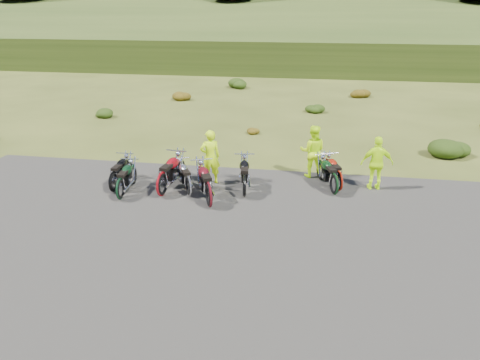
% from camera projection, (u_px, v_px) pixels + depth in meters
% --- Properties ---
extents(ground, '(300.00, 300.00, 0.00)m').
position_uv_depth(ground, '(220.00, 212.00, 14.34)').
color(ground, '#3A4416').
rests_on(ground, ground).
extents(gravel_pad, '(20.00, 12.00, 0.04)m').
position_uv_depth(gravel_pad, '(204.00, 242.00, 12.50)').
color(gravel_pad, black).
rests_on(gravel_pad, ground).
extents(hill_slope, '(300.00, 45.97, 9.37)m').
position_uv_depth(hill_slope, '(301.00, 52.00, 60.40)').
color(hill_slope, '#2B3C14').
rests_on(hill_slope, ground).
extents(hill_plateau, '(300.00, 90.00, 9.17)m').
position_uv_depth(hill_plateau, '(313.00, 29.00, 115.67)').
color(hill_plateau, '#2B3C14').
rests_on(hill_plateau, ground).
extents(shrub_1, '(1.03, 1.03, 0.61)m').
position_uv_depth(shrub_1, '(103.00, 112.00, 26.10)').
color(shrub_1, '#1D380E').
rests_on(shrub_1, ground).
extents(shrub_2, '(1.30, 1.30, 0.77)m').
position_uv_depth(shrub_2, '(180.00, 95.00, 30.49)').
color(shrub_2, '#5E370B').
rests_on(shrub_2, ground).
extents(shrub_3, '(1.56, 1.56, 0.92)m').
position_uv_depth(shrub_3, '(238.00, 82.00, 34.88)').
color(shrub_3, '#1D380E').
rests_on(shrub_3, ground).
extents(shrub_4, '(0.77, 0.77, 0.45)m').
position_uv_depth(shrub_4, '(251.00, 129.00, 22.80)').
color(shrub_4, '#5E370B').
rests_on(shrub_4, ground).
extents(shrub_5, '(1.03, 1.03, 0.61)m').
position_uv_depth(shrub_5, '(314.00, 107.00, 27.19)').
color(shrub_5, '#1D380E').
rests_on(shrub_5, ground).
extents(shrub_6, '(1.30, 1.30, 0.77)m').
position_uv_depth(shrub_6, '(359.00, 92.00, 31.58)').
color(shrub_6, '#5E370B').
rests_on(shrub_6, ground).
extents(shrub_7, '(1.56, 1.56, 0.92)m').
position_uv_depth(shrub_7, '(451.00, 145.00, 19.39)').
color(shrub_7, '#1D380E').
rests_on(shrub_7, ground).
extents(motorcycle_0, '(0.68, 1.99, 1.04)m').
position_uv_depth(motorcycle_0, '(115.00, 192.00, 15.82)').
color(motorcycle_0, black).
rests_on(motorcycle_0, ground).
extents(motorcycle_1, '(1.00, 2.38, 1.21)m').
position_uv_depth(motorcycle_1, '(163.00, 196.00, 15.47)').
color(motorcycle_1, maroon).
rests_on(motorcycle_1, ground).
extents(motorcycle_2, '(0.82, 2.05, 1.05)m').
position_uv_depth(motorcycle_2, '(121.00, 200.00, 15.20)').
color(motorcycle_2, black).
rests_on(motorcycle_2, ground).
extents(motorcycle_3, '(1.49, 1.98, 1.00)m').
position_uv_depth(motorcycle_3, '(189.00, 196.00, 15.50)').
color(motorcycle_3, '#9F9FA3').
rests_on(motorcycle_3, ground).
extents(motorcycle_4, '(1.61, 2.38, 1.19)m').
position_uv_depth(motorcycle_4, '(209.00, 207.00, 14.64)').
color(motorcycle_4, '#4E0D13').
rests_on(motorcycle_4, ground).
extents(motorcycle_5, '(1.07, 2.24, 1.13)m').
position_uv_depth(motorcycle_5, '(244.00, 197.00, 15.39)').
color(motorcycle_5, black).
rests_on(motorcycle_5, ground).
extents(motorcycle_6, '(1.22, 2.06, 1.02)m').
position_uv_depth(motorcycle_6, '(338.00, 191.00, 15.91)').
color(motorcycle_6, maroon).
rests_on(motorcycle_6, ground).
extents(motorcycle_7, '(1.33, 2.17, 1.08)m').
position_uv_depth(motorcycle_7, '(333.00, 195.00, 15.59)').
color(motorcycle_7, black).
rests_on(motorcycle_7, ground).
extents(person_middle, '(0.83, 0.72, 1.92)m').
position_uv_depth(person_middle, '(210.00, 158.00, 16.23)').
color(person_middle, '#C2F00C').
rests_on(person_middle, ground).
extents(person_right_a, '(0.94, 0.74, 1.91)m').
position_uv_depth(person_right_a, '(313.00, 152.00, 16.88)').
color(person_right_a, '#C2F00C').
rests_on(person_right_a, ground).
extents(person_right_b, '(1.13, 0.58, 1.84)m').
position_uv_depth(person_right_b, '(377.00, 164.00, 15.73)').
color(person_right_b, '#C2F00C').
rests_on(person_right_b, ground).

